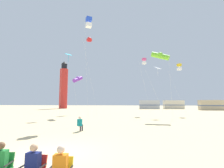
# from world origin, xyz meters

# --- Properties ---
(ground) EXTENTS (200.00, 200.00, 0.00)m
(ground) POSITION_xyz_m (0.00, 0.00, 0.00)
(ground) COLOR #D3BC8C
(camp_chair_green) EXTENTS (0.63, 0.65, 0.82)m
(camp_chair_green) POSITION_xyz_m (-0.19, -2.68, 0.50)
(camp_chair_green) COLOR #238438
(camp_chair_green) RESTS_ON ground
(spectator_red_chair) EXTENTS (0.34, 0.51, 1.16)m
(spectator_red_chair) POSITION_xyz_m (0.82, -2.91, 0.61)
(spectator_red_chair) COLOR navy
(spectator_red_chair) RESTS_ON ground
(kite_flyer_standing) EXTENTS (0.36, 0.53, 1.16)m
(kite_flyer_standing) POSITION_xyz_m (-0.48, 5.60, 0.61)
(kite_flyer_standing) COLOR #147F84
(kite_flyer_standing) RESTS_ON ground
(kite_box_gold) EXTENTS (2.72, 2.72, 9.05)m
(kite_box_gold) POSITION_xyz_m (12.26, 22.92, 8.46)
(kite_box_gold) COLOR silver
(kite_box_gold) RESTS_ON ground
(kite_box_rainbow) EXTENTS (2.02, 1.51, 10.46)m
(kite_box_rainbow) POSITION_xyz_m (6.18, 23.64, 9.86)
(kite_box_rainbow) COLOR silver
(kite_box_rainbow) RESTS_ON ground
(kite_tube_scarlet) EXTENTS (2.73, 3.20, 14.36)m
(kite_tube_scarlet) POSITION_xyz_m (-3.92, 21.58, 13.65)
(kite_tube_scarlet) COLOR silver
(kite_tube_scarlet) RESTS_ON ground
(kite_box_blue) EXTENTS (0.84, 0.84, 11.74)m
(kite_box_blue) POSITION_xyz_m (-1.11, 10.21, 11.14)
(kite_box_blue) COLOR silver
(kite_box_blue) RESTS_ON ground
(kite_tube_lime) EXTENTS (2.84, 2.32, 9.26)m
(kite_tube_lime) POSITION_xyz_m (7.62, 15.52, 8.55)
(kite_tube_lime) COLOR silver
(kite_tube_lime) RESTS_ON ground
(kite_diamond_white) EXTENTS (2.79, 2.79, 7.82)m
(kite_diamond_white) POSITION_xyz_m (7.84, 19.21, 7.32)
(kite_diamond_white) COLOR silver
(kite_diamond_white) RESTS_ON ground
(kite_diamond_cyan) EXTENTS (1.87, 1.87, 9.52)m
(kite_diamond_cyan) POSITION_xyz_m (-5.70, 16.05, 8.93)
(kite_diamond_cyan) COLOR silver
(kite_diamond_cyan) RESTS_ON ground
(kite_tube_violet) EXTENTS (1.38, 2.59, 7.20)m
(kite_tube_violet) POSITION_xyz_m (-6.18, 22.41, 6.50)
(kite_tube_violet) COLOR silver
(kite_tube_violet) RESTS_ON ground
(lighthouse_distant) EXTENTS (2.80, 2.80, 16.80)m
(lighthouse_distant) POSITION_xyz_m (-19.81, 48.94, 7.84)
(lighthouse_distant) COLOR red
(lighthouse_distant) RESTS_ON ground
(rv_van_silver) EXTENTS (6.54, 2.64, 2.80)m
(rv_van_silver) POSITION_xyz_m (9.88, 48.78, 1.39)
(rv_van_silver) COLOR #B7BABF
(rv_van_silver) RESTS_ON ground
(rv_van_cream) EXTENTS (6.57, 2.72, 2.80)m
(rv_van_cream) POSITION_xyz_m (17.93, 49.84, 1.39)
(rv_van_cream) COLOR beige
(rv_van_cream) RESTS_ON ground
(rv_van_tan) EXTENTS (6.56, 2.68, 2.80)m
(rv_van_tan) POSITION_xyz_m (26.19, 42.09, 1.39)
(rv_van_tan) COLOR #C6B28C
(rv_van_tan) RESTS_ON ground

